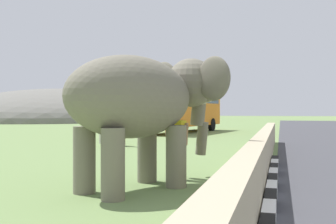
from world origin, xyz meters
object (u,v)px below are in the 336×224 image
object	(u,v)px
person_handler	(177,140)
bus_orange	(183,104)
cow_mid	(106,125)
elephant	(145,99)
cow_near	(115,127)

from	to	relation	value
person_handler	bus_orange	xyz separation A→B (m)	(19.48, 4.57, 1.16)
cow_mid	person_handler	bearing A→B (deg)	-146.94
elephant	cow_mid	size ratio (longest dim) A/B	2.06
person_handler	cow_near	bearing A→B (deg)	32.25
bus_orange	elephant	bearing A→B (deg)	-168.55
cow_mid	bus_orange	bearing A→B (deg)	-8.18
cow_near	bus_orange	bearing A→B (deg)	-2.03
cow_mid	cow_near	bearing A→B (deg)	-142.63
cow_mid	elephant	bearing A→B (deg)	-151.56
bus_orange	cow_near	world-z (taller)	bus_orange
person_handler	cow_mid	bearing A→B (deg)	33.06
cow_near	cow_mid	bearing A→B (deg)	37.37
cow_near	cow_mid	xyz separation A→B (m)	(1.38, 1.06, 0.00)
bus_orange	cow_mid	world-z (taller)	bus_orange
elephant	person_handler	xyz separation A→B (m)	(1.15, -0.39, -0.94)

